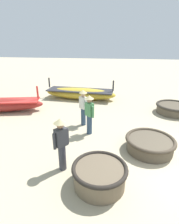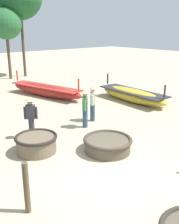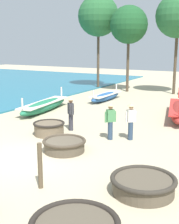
{
  "view_description": "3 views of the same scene",
  "coord_description": "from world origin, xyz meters",
  "px_view_note": "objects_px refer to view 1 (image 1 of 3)",
  "views": [
    {
      "loc": [
        -4.75,
        2.44,
        3.57
      ],
      "look_at": [
        1.23,
        3.43,
        1.17
      ],
      "focal_mm": 28.0,
      "sensor_mm": 36.0,
      "label": 1
    },
    {
      "loc": [
        -5.08,
        -4.72,
        4.12
      ],
      "look_at": [
        1.19,
        2.61,
        1.02
      ],
      "focal_mm": 42.0,
      "sensor_mm": 36.0,
      "label": 2
    },
    {
      "loc": [
        7.45,
        -8.49,
        4.15
      ],
      "look_at": [
        0.53,
        3.76,
        1.08
      ],
      "focal_mm": 50.0,
      "sensor_mm": 36.0,
      "label": 3
    }
  ],
  "objects_px": {
    "coracle_far_right": "(150,144)",
    "coracle_far_left": "(174,108)",
    "coracle_weathered": "(99,175)",
    "fisherman_by_coracle": "(83,105)",
    "fisherman_standing_left": "(61,141)",
    "long_boat_red_hull": "(80,93)",
    "fisherman_crouching": "(89,112)"
  },
  "relations": [
    {
      "from": "coracle_far_left",
      "to": "fisherman_by_coracle",
      "type": "bearing_deg",
      "value": 116.22
    },
    {
      "from": "coracle_weathered",
      "to": "long_boat_red_hull",
      "type": "relative_size",
      "value": 0.3
    },
    {
      "from": "coracle_weathered",
      "to": "long_boat_red_hull",
      "type": "xyz_separation_m",
      "value": [
        7.6,
        2.18,
        0.06
      ]
    },
    {
      "from": "long_boat_red_hull",
      "to": "fisherman_crouching",
      "type": "xyz_separation_m",
      "value": [
        -4.79,
        -1.44,
        0.57
      ]
    },
    {
      "from": "coracle_far_left",
      "to": "fisherman_standing_left",
      "type": "relative_size",
      "value": 1.13
    },
    {
      "from": "long_boat_red_hull",
      "to": "fisherman_crouching",
      "type": "distance_m",
      "value": 5.04
    },
    {
      "from": "fisherman_standing_left",
      "to": "fisherman_by_coracle",
      "type": "bearing_deg",
      "value": -0.16
    },
    {
      "from": "coracle_far_right",
      "to": "fisherman_crouching",
      "type": "xyz_separation_m",
      "value": [
        0.89,
        2.31,
        0.69
      ]
    },
    {
      "from": "fisherman_standing_left",
      "to": "coracle_far_left",
      "type": "bearing_deg",
      "value": -40.36
    },
    {
      "from": "coracle_weathered",
      "to": "fisherman_by_coracle",
      "type": "bearing_deg",
      "value": 17.82
    },
    {
      "from": "coracle_far_right",
      "to": "fisherman_by_coracle",
      "type": "distance_m",
      "value": 3.27
    },
    {
      "from": "coracle_weathered",
      "to": "coracle_far_left",
      "type": "distance_m",
      "value": 6.76
    },
    {
      "from": "coracle_far_right",
      "to": "coracle_far_left",
      "type": "height_order",
      "value": "coracle_far_left"
    },
    {
      "from": "coracle_weathered",
      "to": "coracle_far_right",
      "type": "relative_size",
      "value": 0.86
    },
    {
      "from": "fisherman_crouching",
      "to": "fisherman_by_coracle",
      "type": "height_order",
      "value": "same"
    },
    {
      "from": "coracle_far_left",
      "to": "fisherman_standing_left",
      "type": "bearing_deg",
      "value": 139.64
    },
    {
      "from": "long_boat_red_hull",
      "to": "fisherman_by_coracle",
      "type": "bearing_deg",
      "value": -165.7
    },
    {
      "from": "long_boat_red_hull",
      "to": "fisherman_standing_left",
      "type": "height_order",
      "value": "fisherman_standing_left"
    },
    {
      "from": "coracle_far_right",
      "to": "coracle_far_left",
      "type": "relative_size",
      "value": 0.91
    },
    {
      "from": "coracle_far_left",
      "to": "long_boat_red_hull",
      "type": "height_order",
      "value": "long_boat_red_hull"
    },
    {
      "from": "coracle_weathered",
      "to": "long_boat_red_hull",
      "type": "distance_m",
      "value": 7.9
    },
    {
      "from": "coracle_weathered",
      "to": "fisherman_by_coracle",
      "type": "xyz_separation_m",
      "value": [
        3.6,
        1.16,
        0.63
      ]
    },
    {
      "from": "fisherman_standing_left",
      "to": "fisherman_by_coracle",
      "type": "distance_m",
      "value": 3.13
    },
    {
      "from": "long_boat_red_hull",
      "to": "fisherman_by_coracle",
      "type": "relative_size",
      "value": 2.92
    },
    {
      "from": "long_boat_red_hull",
      "to": "fisherman_standing_left",
      "type": "distance_m",
      "value": 7.23
    },
    {
      "from": "fisherman_by_coracle",
      "to": "coracle_far_left",
      "type": "bearing_deg",
      "value": -63.78
    },
    {
      "from": "fisherman_standing_left",
      "to": "fisherman_crouching",
      "type": "relative_size",
      "value": 1.0
    },
    {
      "from": "coracle_far_right",
      "to": "long_boat_red_hull",
      "type": "height_order",
      "value": "long_boat_red_hull"
    },
    {
      "from": "fisherman_crouching",
      "to": "fisherman_standing_left",
      "type": "bearing_deg",
      "value": 169.71
    },
    {
      "from": "coracle_far_right",
      "to": "fisherman_standing_left",
      "type": "distance_m",
      "value": 3.17
    },
    {
      "from": "long_boat_red_hull",
      "to": "fisherman_by_coracle",
      "type": "xyz_separation_m",
      "value": [
        -4.0,
        -1.02,
        0.57
      ]
    },
    {
      "from": "long_boat_red_hull",
      "to": "fisherman_by_coracle",
      "type": "distance_m",
      "value": 4.17
    }
  ]
}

